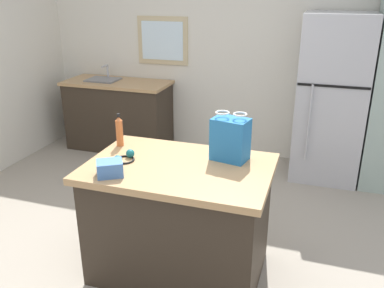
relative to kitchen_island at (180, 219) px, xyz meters
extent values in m
plane|color=#9E9384|center=(-0.12, -0.03, -0.45)|extent=(6.21, 6.21, 0.00)
cube|color=silver|center=(-0.12, 2.55, 0.85)|extent=(5.17, 0.10, 2.60)
cube|color=#CCB78C|center=(-1.11, 2.50, 0.97)|extent=(0.68, 0.04, 0.60)
cube|color=white|center=(-1.11, 2.48, 0.97)|extent=(0.56, 0.02, 0.48)
cube|color=#33281E|center=(0.00, 0.00, -0.03)|extent=(1.23, 0.80, 0.84)
cube|color=tan|center=(0.00, 0.00, 0.41)|extent=(1.31, 0.88, 0.05)
cube|color=#B7B7BC|center=(1.01, 2.14, 0.46)|extent=(0.72, 0.67, 1.82)
cube|color=black|center=(1.01, 1.80, 0.68)|extent=(0.71, 0.01, 0.02)
cylinder|color=#B7B7BC|center=(0.81, 1.77, 0.28)|extent=(0.02, 0.02, 0.82)
cube|color=#33281E|center=(-1.64, 2.19, -0.01)|extent=(1.34, 0.58, 0.88)
cube|color=tan|center=(-1.64, 2.19, 0.45)|extent=(1.38, 0.62, 0.04)
cube|color=slate|center=(-1.85, 2.19, 0.42)|extent=(0.40, 0.32, 0.14)
cylinder|color=#B7B7BC|center=(-1.85, 2.33, 0.56)|extent=(0.03, 0.03, 0.18)
cylinder|color=#B7B7BC|center=(-1.85, 2.26, 0.64)|extent=(0.02, 0.14, 0.02)
cube|color=#236BAD|center=(0.32, 0.22, 0.59)|extent=(0.28, 0.22, 0.31)
torus|color=white|center=(0.25, 0.22, 0.79)|extent=(0.12, 0.12, 0.01)
torus|color=white|center=(0.38, 0.22, 0.79)|extent=(0.12, 0.12, 0.01)
cube|color=#4775B7|center=(-0.38, -0.30, 0.49)|extent=(0.22, 0.21, 0.10)
cylinder|color=#C66633|center=(-0.57, 0.22, 0.54)|extent=(0.06, 0.06, 0.21)
cone|color=#C66633|center=(-0.57, 0.22, 0.66)|extent=(0.05, 0.05, 0.03)
cylinder|color=black|center=(-0.57, 0.22, 0.69)|extent=(0.03, 0.03, 0.02)
torus|color=black|center=(-0.40, -0.05, 0.45)|extent=(0.18, 0.18, 0.01)
sphere|color=#19666B|center=(-0.42, -0.11, 0.47)|extent=(0.06, 0.06, 0.06)
sphere|color=#19666B|center=(-0.39, 0.02, 0.47)|extent=(0.06, 0.06, 0.06)
camera|label=1|loc=(0.91, -2.47, 1.62)|focal=38.15mm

